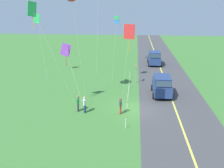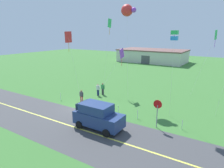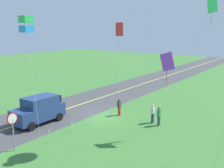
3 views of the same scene
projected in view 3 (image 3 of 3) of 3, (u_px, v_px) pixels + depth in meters
name	position (u px, v px, depth m)	size (l,w,h in m)	color
ground_plane	(100.00, 117.00, 23.71)	(120.00, 120.00, 0.10)	#3D7533
asphalt_road	(68.00, 108.00, 26.02)	(120.00, 7.00, 0.00)	#424244
road_centre_stripe	(68.00, 108.00, 26.02)	(120.00, 0.16, 0.00)	#E5E04C
car_suv_foreground	(39.00, 110.00, 21.80)	(4.40, 2.12, 2.24)	navy
stop_sign	(13.00, 124.00, 16.59)	(0.76, 0.08, 2.56)	gray
person_adult_near	(153.00, 113.00, 21.83)	(0.58, 0.22, 1.60)	navy
person_adult_companion	(159.00, 115.00, 21.20)	(0.58, 0.22, 1.60)	#3F3F47
person_child_watcher	(119.00, 106.00, 23.77)	(0.58, 0.22, 1.60)	red
kite_red_low	(167.00, 63.00, 17.83)	(2.38, 2.78, 6.24)	silver
kite_blue_mid	(211.00, 7.00, 18.39)	(1.49, 3.56, 10.12)	silver
kite_yellow_high	(119.00, 31.00, 23.55)	(1.06, 1.17, 8.31)	silver
kite_cyan_top	(26.00, 25.00, 13.64)	(0.56, 0.89, 8.38)	silver
fence_post_0	(131.00, 103.00, 26.48)	(0.05, 0.05, 0.90)	silver
fence_post_1	(111.00, 111.00, 23.78)	(0.05, 0.05, 0.90)	silver
fence_post_2	(91.00, 119.00, 21.63)	(0.05, 0.05, 0.90)	silver
fence_post_3	(72.00, 127.00, 19.89)	(0.05, 0.05, 0.90)	silver
fence_post_4	(49.00, 136.00, 18.16)	(0.05, 0.05, 0.90)	silver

